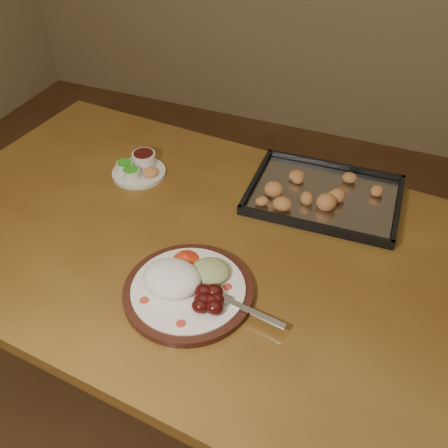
% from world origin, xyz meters
% --- Properties ---
extents(ground, '(4.00, 4.00, 0.00)m').
position_xyz_m(ground, '(0.00, 0.00, 0.00)').
color(ground, brown).
rests_on(ground, ground).
extents(dining_table, '(1.57, 1.02, 0.75)m').
position_xyz_m(dining_table, '(0.01, 0.10, 0.65)').
color(dining_table, brown).
rests_on(dining_table, ground).
extents(dinner_plate, '(0.38, 0.29, 0.07)m').
position_xyz_m(dinner_plate, '(0.06, -0.08, 0.77)').
color(dinner_plate, black).
rests_on(dinner_plate, dining_table).
extents(condiment_saucer, '(0.16, 0.16, 0.05)m').
position_xyz_m(condiment_saucer, '(-0.26, 0.29, 0.77)').
color(condiment_saucer, beige).
rests_on(condiment_saucer, dining_table).
extents(baking_tray, '(0.41, 0.31, 0.04)m').
position_xyz_m(baking_tray, '(0.26, 0.38, 0.76)').
color(baking_tray, black).
rests_on(baking_tray, dining_table).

